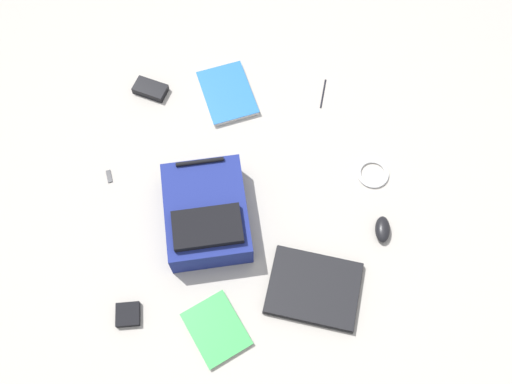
% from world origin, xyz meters
% --- Properties ---
extents(ground_plane, '(3.89, 3.89, 0.00)m').
position_xyz_m(ground_plane, '(0.00, 0.00, 0.00)').
color(ground_plane, gray).
extents(backpack, '(0.34, 0.42, 0.16)m').
position_xyz_m(backpack, '(-0.15, -0.06, 0.07)').
color(backpack, navy).
rests_on(backpack, ground_plane).
extents(laptop, '(0.38, 0.33, 0.03)m').
position_xyz_m(laptop, '(0.23, -0.34, 0.02)').
color(laptop, black).
rests_on(laptop, ground_plane).
extents(book_blue, '(0.27, 0.32, 0.02)m').
position_xyz_m(book_blue, '(-0.07, 0.51, 0.01)').
color(book_blue, silver).
rests_on(book_blue, ground_plane).
extents(book_red, '(0.26, 0.28, 0.02)m').
position_xyz_m(book_red, '(-0.13, -0.47, 0.01)').
color(book_red, silver).
rests_on(book_red, ground_plane).
extents(computer_mouse, '(0.07, 0.11, 0.04)m').
position_xyz_m(computer_mouse, '(0.51, -0.13, 0.02)').
color(computer_mouse, black).
rests_on(computer_mouse, ground_plane).
extents(cable_coil, '(0.13, 0.13, 0.01)m').
position_xyz_m(cable_coil, '(0.50, 0.11, 0.01)').
color(cable_coil, silver).
rests_on(cable_coil, ground_plane).
extents(power_brick, '(0.16, 0.12, 0.03)m').
position_xyz_m(power_brick, '(-0.39, 0.54, 0.02)').
color(power_brick, black).
rests_on(power_brick, ground_plane).
extents(pen_black, '(0.04, 0.14, 0.01)m').
position_xyz_m(pen_black, '(0.34, 0.50, 0.00)').
color(pen_black, black).
rests_on(pen_black, ground_plane).
extents(earbud_pouch, '(0.09, 0.09, 0.03)m').
position_xyz_m(earbud_pouch, '(-0.44, -0.41, 0.01)').
color(earbud_pouch, black).
rests_on(earbud_pouch, ground_plane).
extents(usb_stick, '(0.03, 0.06, 0.01)m').
position_xyz_m(usb_stick, '(-0.55, 0.14, 0.00)').
color(usb_stick, black).
rests_on(usb_stick, ground_plane).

